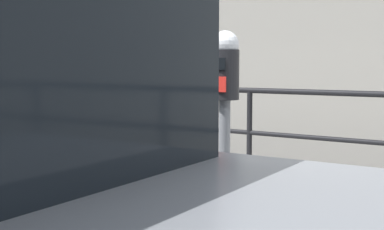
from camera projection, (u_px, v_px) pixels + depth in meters
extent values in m
cylinder|color=slate|center=(224.00, 191.00, 3.23)|extent=(0.07, 0.07, 1.12)
cylinder|color=black|center=(225.00, 75.00, 3.16)|extent=(0.17, 0.17, 0.30)
sphere|color=silver|center=(225.00, 45.00, 3.14)|extent=(0.17, 0.17, 0.17)
cube|color=black|center=(218.00, 64.00, 3.07)|extent=(0.10, 0.01, 0.07)
cube|color=red|center=(218.00, 84.00, 3.09)|extent=(0.10, 0.01, 0.09)
cylinder|color=black|center=(144.00, 190.00, 3.75)|extent=(0.15, 0.15, 0.87)
cylinder|color=black|center=(164.00, 195.00, 3.61)|extent=(0.15, 0.15, 0.87)
cube|color=beige|center=(153.00, 83.00, 3.61)|extent=(0.49, 0.30, 0.65)
sphere|color=#936B4C|center=(153.00, 17.00, 3.56)|extent=(0.24, 0.24, 0.24)
cylinder|color=beige|center=(128.00, 79.00, 3.79)|extent=(0.09, 0.09, 0.62)
cylinder|color=beige|center=(199.00, 68.00, 3.53)|extent=(0.17, 0.45, 0.55)
cylinder|color=black|center=(348.00, 93.00, 5.22)|extent=(24.00, 0.06, 0.06)
cylinder|color=black|center=(347.00, 140.00, 5.26)|extent=(24.00, 0.05, 0.05)
cylinder|color=black|center=(1.00, 116.00, 8.27)|extent=(0.06, 0.06, 1.04)
cylinder|color=black|center=(104.00, 125.00, 7.07)|extent=(0.06, 0.06, 1.04)
cylinder|color=black|center=(249.00, 137.00, 5.87)|extent=(0.06, 0.06, 1.04)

